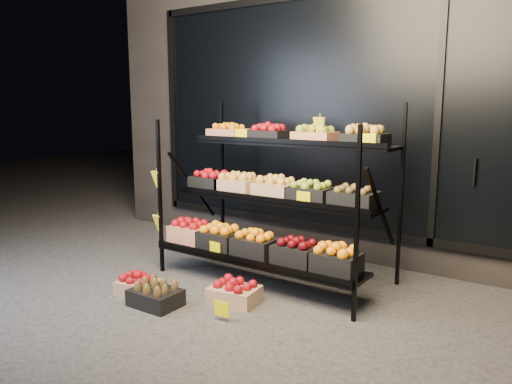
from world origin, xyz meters
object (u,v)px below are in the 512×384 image
Objects in this scene: floor_crate_left at (138,284)px; floor_crate_midright at (234,292)px; display_rack at (270,198)px; floor_crate_midleft at (155,295)px.

floor_crate_midright reaches higher than floor_crate_left.
display_rack is at bearing 88.47° from floor_crate_midright.
floor_crate_midright is (0.82, 0.32, 0.01)m from floor_crate_left.
floor_crate_midleft is at bearing -31.46° from floor_crate_left.
floor_crate_midleft is 0.94× the size of floor_crate_midright.
floor_crate_midleft reaches higher than floor_crate_left.
display_rack is 1.35m from floor_crate_midleft.
floor_crate_midright is (0.49, 0.43, -0.00)m from floor_crate_midleft.
floor_crate_midright is at bearing -83.92° from display_rack.
display_rack reaches higher than floor_crate_left.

